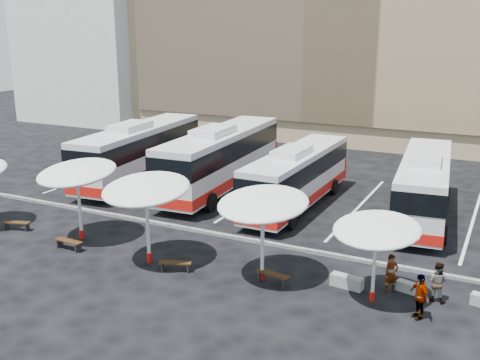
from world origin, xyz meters
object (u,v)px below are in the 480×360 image
at_px(sunshade_4, 377,230).
at_px(conc_bench_1, 411,288).
at_px(sunshade_2, 146,189).
at_px(passenger_0, 391,274).
at_px(wood_bench_1, 69,242).
at_px(passenger_1, 437,282).
at_px(wood_bench_3, 273,276).
at_px(sunshade_3, 263,204).
at_px(bus_3, 424,184).
at_px(bus_2, 297,175).
at_px(bus_0, 140,150).
at_px(conc_bench_0, 347,282).
at_px(passenger_2, 420,296).
at_px(wood_bench_0, 17,224).
at_px(bus_1, 221,157).
at_px(sunshade_1, 77,173).
at_px(wood_bench_2, 175,264).

relative_size(sunshade_4, conc_bench_1, 3.56).
relative_size(sunshade_2, passenger_0, 2.54).
height_order(wood_bench_1, passenger_1, passenger_1).
height_order(sunshade_2, wood_bench_3, sunshade_2).
height_order(sunshade_3, passenger_0, sunshade_3).
xyz_separation_m(bus_3, sunshade_2, (-9.53, -11.48, 1.46)).
height_order(sunshade_2, sunshade_3, sunshade_2).
height_order(bus_2, wood_bench_1, bus_2).
bearing_deg(bus_0, conc_bench_1, -30.37).
height_order(conc_bench_0, passenger_2, passenger_2).
bearing_deg(wood_bench_0, bus_1, 62.99).
distance_m(bus_2, sunshade_1, 12.06).
height_order(bus_0, passenger_0, bus_0).
height_order(bus_1, sunshade_3, bus_1).
bearing_deg(sunshade_4, wood_bench_3, -175.34).
distance_m(sunshade_4, conc_bench_0, 2.89).
height_order(bus_1, bus_3, bus_1).
distance_m(bus_3, wood_bench_3, 11.77).
bearing_deg(sunshade_3, sunshade_4, 2.27).
bearing_deg(wood_bench_3, wood_bench_0, -179.28).
bearing_deg(conc_bench_0, bus_3, 83.18).
bearing_deg(wood_bench_0, sunshade_2, -2.10).
distance_m(bus_3, sunshade_3, 11.82).
bearing_deg(sunshade_4, bus_0, 150.45).
relative_size(bus_1, passenger_1, 8.41).
relative_size(bus_2, sunshade_3, 2.64).
bearing_deg(wood_bench_2, conc_bench_0, 14.43).
xyz_separation_m(sunshade_4, passenger_2, (1.75, -0.55, -1.97)).
bearing_deg(bus_2, sunshade_4, -54.71).
xyz_separation_m(bus_2, sunshade_2, (-2.86, -10.25, 1.49)).
height_order(bus_1, sunshade_1, bus_1).
bearing_deg(conc_bench_0, bus_2, 121.88).
relative_size(conc_bench_1, passenger_1, 0.69).
height_order(conc_bench_0, conc_bench_1, conc_bench_0).
bearing_deg(sunshade_3, wood_bench_0, -178.65).
bearing_deg(passenger_2, wood_bench_2, -132.11).
bearing_deg(wood_bench_2, sunshade_3, 14.39).
xyz_separation_m(wood_bench_1, wood_bench_2, (5.66, 0.17, -0.02)).
distance_m(sunshade_2, passenger_2, 11.50).
xyz_separation_m(wood_bench_0, conc_bench_1, (18.93, 1.79, -0.13)).
bearing_deg(bus_2, bus_3, 10.68).
bearing_deg(passenger_2, wood_bench_0, -135.45).
distance_m(bus_1, conc_bench_1, 16.32).
xyz_separation_m(bus_3, passenger_2, (1.71, -11.23, -1.00)).
bearing_deg(sunshade_4, passenger_2, -17.42).
bearing_deg(sunshade_3, sunshade_2, -173.04).
height_order(bus_1, sunshade_4, bus_1).
bearing_deg(bus_3, sunshade_1, -149.00).
height_order(sunshade_1, passenger_0, sunshade_1).
height_order(sunshade_4, passenger_0, sunshade_4).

